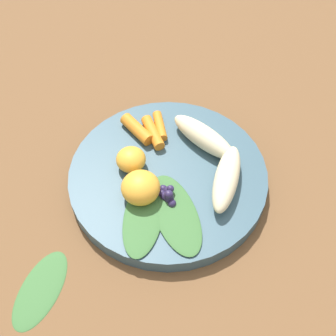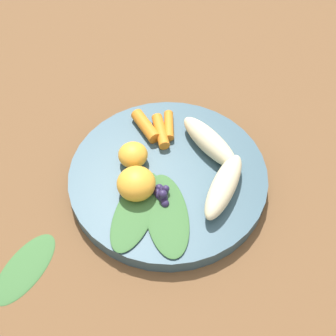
% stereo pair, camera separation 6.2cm
% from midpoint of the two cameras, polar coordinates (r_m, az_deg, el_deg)
% --- Properties ---
extents(ground_plane, '(2.40, 2.40, 0.00)m').
position_cam_midpoint_polar(ground_plane, '(0.65, -2.74, -1.98)').
color(ground_plane, brown).
extents(bowl, '(0.29, 0.29, 0.02)m').
position_cam_midpoint_polar(bowl, '(0.64, -2.78, -1.36)').
color(bowl, '#385666').
rests_on(bowl, ground_plane).
extents(banana_peeled_left, '(0.09, 0.11, 0.03)m').
position_cam_midpoint_polar(banana_peeled_left, '(0.65, 1.93, 3.88)').
color(banana_peeled_left, beige).
rests_on(banana_peeled_left, bowl).
extents(banana_peeled_right, '(0.12, 0.04, 0.03)m').
position_cam_midpoint_polar(banana_peeled_right, '(0.61, 4.69, -1.55)').
color(banana_peeled_right, beige).
rests_on(banana_peeled_right, bowl).
extents(orange_segment_near, '(0.05, 0.05, 0.04)m').
position_cam_midpoint_polar(orange_segment_near, '(0.60, -6.57, -2.74)').
color(orange_segment_near, '#F4A833').
rests_on(orange_segment_near, bowl).
extents(orange_segment_far, '(0.04, 0.04, 0.03)m').
position_cam_midpoint_polar(orange_segment_far, '(0.63, -7.66, 0.89)').
color(orange_segment_far, '#F4A833').
rests_on(orange_segment_far, bowl).
extents(carrot_front, '(0.05, 0.03, 0.01)m').
position_cam_midpoint_polar(carrot_front, '(0.68, -3.70, 5.30)').
color(carrot_front, orange).
rests_on(carrot_front, bowl).
extents(carrot_mid_left, '(0.06, 0.05, 0.02)m').
position_cam_midpoint_polar(carrot_mid_left, '(0.67, -4.64, 4.44)').
color(carrot_mid_left, orange).
rests_on(carrot_mid_left, bowl).
extents(carrot_mid_right, '(0.05, 0.06, 0.02)m').
position_cam_midpoint_polar(carrot_mid_right, '(0.68, -6.69, 4.85)').
color(carrot_mid_right, orange).
rests_on(carrot_mid_right, bowl).
extents(blueberry_pile, '(0.03, 0.03, 0.02)m').
position_cam_midpoint_polar(blueberry_pile, '(0.60, -3.05, -3.66)').
color(blueberry_pile, '#2D234C').
rests_on(blueberry_pile, bowl).
extents(kale_leaf_left, '(0.14, 0.06, 0.00)m').
position_cam_midpoint_polar(kale_leaf_left, '(0.59, -6.16, -6.16)').
color(kale_leaf_left, '#3D7038').
rests_on(kale_leaf_left, bowl).
extents(kale_leaf_right, '(0.14, 0.12, 0.00)m').
position_cam_midpoint_polar(kale_leaf_right, '(0.59, -2.05, -6.15)').
color(kale_leaf_right, '#3D7038').
rests_on(kale_leaf_right, bowl).
extents(kale_leaf_stray, '(0.12, 0.06, 0.01)m').
position_cam_midpoint_polar(kale_leaf_stray, '(0.60, -19.23, -14.81)').
color(kale_leaf_stray, '#3D7038').
rests_on(kale_leaf_stray, ground_plane).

